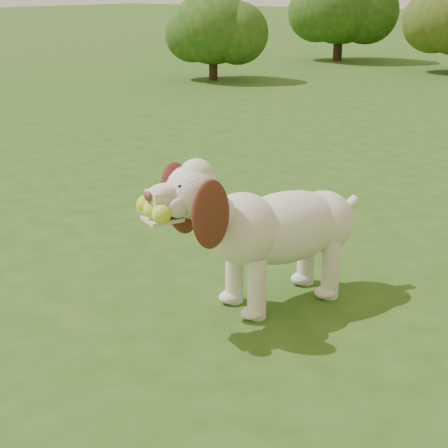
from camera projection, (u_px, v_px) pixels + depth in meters
The scene contains 4 objects.
ground at pixel (332, 286), 3.66m from camera, with size 80.00×80.00×0.00m, color #264B15.
dog at pixel (268, 224), 3.32m from camera, with size 0.73×1.19×0.80m.
shrub_a at pixel (213, 28), 11.21m from camera, with size 1.38×1.38×1.43m.
shrub_e at pixel (340, 6), 14.01m from camera, with size 1.80×1.80×1.87m.
Camera 1 is at (1.53, -3.03, 1.52)m, focal length 55.00 mm.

